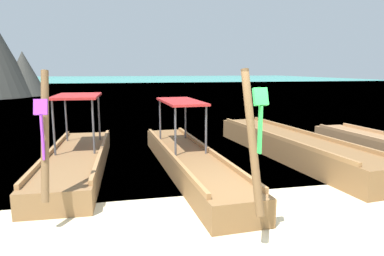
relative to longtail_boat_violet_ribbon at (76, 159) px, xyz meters
The scene contains 5 objects.
ground 4.65m from the longtail_boat_violet_ribbon, 51.31° to the right, with size 120.00×120.00×0.00m, color beige.
sea_water 57.86m from the longtail_boat_violet_ribbon, 87.13° to the left, with size 120.00×120.00×0.00m, color #2DB29E.
longtail_boat_violet_ribbon is the anchor object (origin of this frame).
longtail_boat_green_ribbon 2.81m from the longtail_boat_violet_ribbon, 13.36° to the right, with size 1.48×7.22×2.55m.
longtail_boat_yellow_ribbon 5.92m from the longtail_boat_violet_ribbon, ahead, with size 1.96×7.46×2.63m.
Camera 1 is at (-1.83, -5.06, 2.53)m, focal length 32.08 mm.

